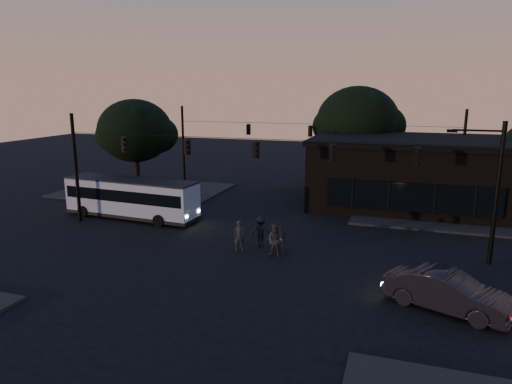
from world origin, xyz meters
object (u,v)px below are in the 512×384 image
(pedestrian_b, at_px, (276,241))
(pedestrian_d, at_px, (261,232))
(bus, at_px, (131,196))
(building, at_px, (412,172))
(car, at_px, (447,291))
(pedestrian_a, at_px, (240,236))
(pedestrian_c, at_px, (281,238))

(pedestrian_b, bearing_deg, pedestrian_d, 142.60)
(bus, relative_size, pedestrian_d, 5.53)
(bus, bearing_deg, building, 31.95)
(car, relative_size, pedestrian_b, 2.68)
(car, bearing_deg, building, 26.18)
(building, distance_m, pedestrian_a, 17.05)
(pedestrian_d, bearing_deg, bus, -16.25)
(building, relative_size, pedestrian_b, 8.19)
(building, bearing_deg, car, -85.53)
(car, distance_m, pedestrian_d, 11.01)
(bus, distance_m, pedestrian_c, 12.53)
(pedestrian_b, bearing_deg, car, -13.96)
(pedestrian_a, bearing_deg, car, -40.28)
(car, distance_m, pedestrian_b, 9.27)
(pedestrian_b, bearing_deg, building, 74.15)
(bus, bearing_deg, pedestrian_a, -18.89)
(pedestrian_c, height_order, pedestrian_d, pedestrian_d)
(building, xyz_separation_m, bus, (-19.02, -10.07, -1.11))
(car, xyz_separation_m, pedestrian_b, (-8.47, 3.76, 0.11))
(pedestrian_c, bearing_deg, building, -143.59)
(bus, relative_size, pedestrian_c, 6.68)
(pedestrian_a, relative_size, pedestrian_d, 0.96)
(pedestrian_c, bearing_deg, pedestrian_d, -41.65)
(car, distance_m, pedestrian_a, 11.45)
(pedestrian_d, bearing_deg, pedestrian_b, 132.40)
(building, height_order, pedestrian_b, building)
(car, xyz_separation_m, pedestrian_c, (-8.43, 4.78, -0.06))
(pedestrian_a, bearing_deg, bus, 137.73)
(building, relative_size, bus, 1.50)
(car, xyz_separation_m, pedestrian_d, (-9.73, 5.14, 0.09))
(pedestrian_a, bearing_deg, pedestrian_b, -27.75)
(pedestrian_b, xyz_separation_m, pedestrian_c, (0.04, 1.02, -0.17))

